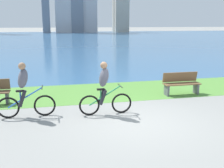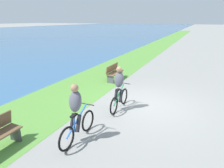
{
  "view_description": "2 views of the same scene",
  "coord_description": "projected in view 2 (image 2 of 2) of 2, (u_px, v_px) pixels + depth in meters",
  "views": [
    {
      "loc": [
        -2.45,
        -7.24,
        2.89
      ],
      "look_at": [
        -0.55,
        1.17,
        0.93
      ],
      "focal_mm": 43.62,
      "sensor_mm": 36.0,
      "label": 1
    },
    {
      "loc": [
        -7.44,
        -1.78,
        3.34
      ],
      "look_at": [
        -0.66,
        1.29,
        0.92
      ],
      "focal_mm": 31.9,
      "sensor_mm": 36.0,
      "label": 2
    }
  ],
  "objects": [
    {
      "name": "cyclist_lead",
      "position": [
        119.0,
        89.0,
        7.54
      ],
      "size": [
        1.71,
        0.52,
        1.7
      ],
      "color": "black",
      "rests_on": "ground"
    },
    {
      "name": "ground_plane",
      "position": [
        147.0,
        105.0,
        8.18
      ],
      "size": [
        300.0,
        300.0,
        0.0
      ],
      "primitive_type": "plane",
      "color": "gray"
    },
    {
      "name": "cyclist_trailing",
      "position": [
        76.0,
        114.0,
        5.53
      ],
      "size": [
        1.76,
        0.52,
        1.72
      ],
      "color": "black",
      "rests_on": "ground"
    },
    {
      "name": "bench_near_path",
      "position": [
        114.0,
        72.0,
        11.41
      ],
      "size": [
        1.5,
        0.47,
        0.9
      ],
      "color": "brown",
      "rests_on": "ground"
    },
    {
      "name": "grass_strip_bayside",
      "position": [
        72.0,
        92.0,
        9.65
      ],
      "size": [
        120.0,
        3.28,
        0.01
      ],
      "primitive_type": "cube",
      "color": "#59933D",
      "rests_on": "ground"
    }
  ]
}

